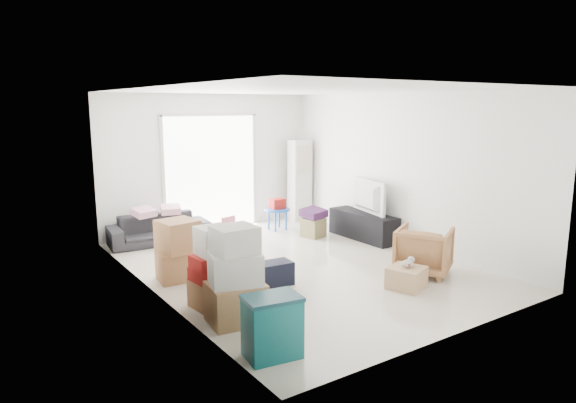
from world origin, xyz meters
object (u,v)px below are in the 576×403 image
(sofa, at_px, (159,224))
(wood_crate, at_px, (406,278))
(television, at_px, (364,209))
(ottoman, at_px, (313,228))
(storage_bins, at_px, (272,326))
(kids_table, at_px, (277,208))
(tv_console, at_px, (363,226))
(ac_tower, at_px, (300,180))
(armchair, at_px, (424,248))

(sofa, distance_m, wood_crate, 4.63)
(television, bearing_deg, ottoman, 60.67)
(storage_bins, distance_m, kids_table, 5.32)
(television, xyz_separation_m, wood_crate, (-1.33, -2.34, -0.42))
(ottoman, bearing_deg, tv_console, -41.32)
(wood_crate, bearing_deg, sofa, 115.18)
(kids_table, xyz_separation_m, wood_crate, (-0.36, -3.82, -0.31))
(ottoman, bearing_deg, ac_tower, 64.50)
(sofa, height_order, storage_bins, sofa)
(kids_table, relative_size, wood_crate, 1.43)
(ottoman, distance_m, kids_table, 0.94)
(television, distance_m, sofa, 3.78)
(kids_table, bearing_deg, storage_bins, -123.48)
(ottoman, bearing_deg, wood_crate, -101.92)
(ac_tower, height_order, sofa, ac_tower)
(sofa, bearing_deg, ac_tower, 8.08)
(sofa, relative_size, storage_bins, 2.79)
(sofa, xyz_separation_m, wood_crate, (1.97, -4.18, -0.20))
(ac_tower, bearing_deg, ottoman, -115.50)
(ac_tower, relative_size, wood_crate, 3.90)
(television, distance_m, storage_bins, 4.90)
(television, distance_m, wood_crate, 2.72)
(television, distance_m, armchair, 2.14)
(television, xyz_separation_m, kids_table, (-0.97, 1.48, -0.11))
(television, height_order, ottoman, television)
(ottoman, distance_m, wood_crate, 3.02)
(television, distance_m, ottoman, 1.01)
(ac_tower, relative_size, storage_bins, 2.75)
(storage_bins, xyz_separation_m, wood_crate, (2.57, 0.61, -0.17))
(tv_console, xyz_separation_m, armchair, (-0.65, -2.04, 0.14))
(ac_tower, xyz_separation_m, armchair, (-0.60, -4.03, -0.49))
(ac_tower, xyz_separation_m, storage_bins, (-3.85, -4.95, -0.56))
(ac_tower, xyz_separation_m, ottoman, (-0.65, -1.37, -0.69))
(sofa, bearing_deg, wood_crate, -59.39)
(sofa, xyz_separation_m, kids_table, (2.33, -0.36, 0.11))
(sofa, bearing_deg, kids_table, -3.38)
(armchair, bearing_deg, television, -47.48)
(ac_tower, distance_m, ottoman, 1.67)
(armchair, height_order, ottoman, armchair)
(ac_tower, bearing_deg, sofa, -177.35)
(storage_bins, bearing_deg, kids_table, 56.52)
(ac_tower, distance_m, storage_bins, 6.29)
(ac_tower, xyz_separation_m, tv_console, (0.05, -1.99, -0.63))
(wood_crate, bearing_deg, television, 60.38)
(ac_tower, distance_m, wood_crate, 4.57)
(sofa, xyz_separation_m, ottoman, (2.59, -1.22, -0.17))
(television, bearing_deg, wood_crate, 162.37)
(ac_tower, bearing_deg, wood_crate, -106.46)
(tv_console, xyz_separation_m, wood_crate, (-1.33, -2.34, -0.10))
(wood_crate, bearing_deg, kids_table, 84.57)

